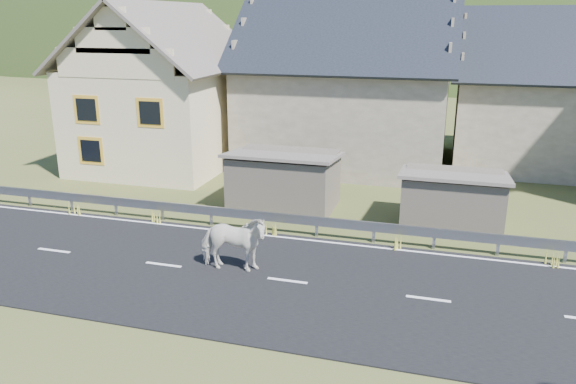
% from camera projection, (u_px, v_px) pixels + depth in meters
% --- Properties ---
extents(ground, '(160.00, 160.00, 0.00)m').
position_uv_depth(ground, '(287.00, 282.00, 16.34)').
color(ground, '#333F1B').
rests_on(ground, ground).
extents(road, '(60.00, 7.00, 0.04)m').
position_uv_depth(road, '(287.00, 281.00, 16.34)').
color(road, black).
rests_on(road, ground).
extents(lane_markings, '(60.00, 6.60, 0.01)m').
position_uv_depth(lane_markings, '(287.00, 281.00, 16.33)').
color(lane_markings, silver).
rests_on(lane_markings, road).
extents(guardrail, '(28.10, 0.09, 0.75)m').
position_uv_depth(guardrail, '(317.00, 222.00, 19.55)').
color(guardrail, '#93969B').
rests_on(guardrail, ground).
extents(shed_left, '(4.30, 3.30, 2.40)m').
position_uv_depth(shed_left, '(284.00, 181.00, 22.51)').
color(shed_left, '#675D50').
rests_on(shed_left, ground).
extents(shed_right, '(3.80, 2.90, 2.20)m').
position_uv_depth(shed_right, '(452.00, 201.00, 20.36)').
color(shed_right, '#675D50').
rests_on(shed_right, ground).
extents(house_cream, '(7.80, 9.80, 8.30)m').
position_uv_depth(house_cream, '(165.00, 79.00, 28.70)').
color(house_cream, beige).
rests_on(house_cream, ground).
extents(house_stone_a, '(10.80, 9.80, 8.90)m').
position_uv_depth(house_stone_a, '(349.00, 73.00, 28.99)').
color(house_stone_a, tan).
rests_on(house_stone_a, ground).
extents(house_stone_b, '(9.80, 8.80, 8.10)m').
position_uv_depth(house_stone_b, '(552.00, 82.00, 28.30)').
color(house_stone_b, tan).
rests_on(house_stone_b, ground).
extents(mountain, '(440.00, 280.00, 260.00)m').
position_uv_depth(mountain, '(452.00, 104.00, 186.12)').
color(mountain, '#213614').
rests_on(mountain, ground).
extents(conifer_patch, '(76.00, 50.00, 28.00)m').
position_uv_depth(conifer_patch, '(191.00, 24.00, 130.01)').
color(conifer_patch, black).
rests_on(conifer_patch, ground).
extents(horse, '(1.16, 2.21, 1.80)m').
position_uv_depth(horse, '(233.00, 243.00, 16.73)').
color(horse, silver).
rests_on(horse, road).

